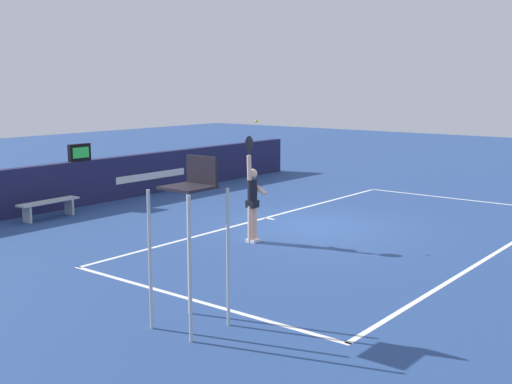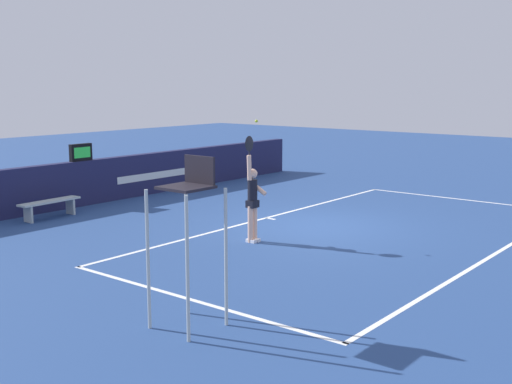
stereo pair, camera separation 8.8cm
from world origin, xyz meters
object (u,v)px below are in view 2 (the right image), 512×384
Objects in this scene: tennis_ball at (256,121)px; courtside_bench_near at (50,204)px; speed_display at (81,152)px; umpire_chair at (189,216)px; tennis_player at (252,199)px.

courtside_bench_near is at bearing 104.74° from tennis_ball.
tennis_ball is (-0.16, -6.56, 1.13)m from speed_display.
courtside_bench_near is (-1.50, 5.71, -2.30)m from tennis_ball.
speed_display is 2.20m from courtside_bench_near.
tennis_ball is 5.39m from umpire_chair.
speed_display is 10.27m from umpire_chair.
courtside_bench_near is at bearing 102.99° from tennis_player.
tennis_ball reaches higher than speed_display.
tennis_ball is 6.34m from courtside_bench_near.
tennis_ball is at bearing 28.30° from umpire_chair.
umpire_chair is at bearing -117.96° from speed_display.
courtside_bench_near is at bearing -152.91° from speed_display.
umpire_chair is at bearing -110.99° from courtside_bench_near.
courtside_bench_near is at bearing 69.01° from umpire_chair.
speed_display is 6.66m from tennis_ball.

